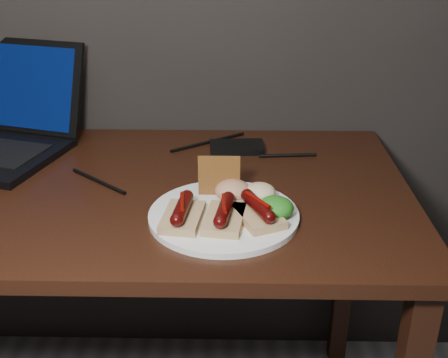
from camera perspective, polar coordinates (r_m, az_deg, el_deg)
desk at (r=1.30m, az=-13.36°, el=-4.18°), size 1.40×0.70×0.75m
hard_drive at (r=1.40m, az=1.30°, el=3.26°), size 0.14×0.09×0.02m
desk_cables at (r=1.37m, az=-10.04°, el=2.08°), size 0.95×0.36×0.01m
plate at (r=1.09m, az=-0.03°, el=-3.72°), size 0.38×0.38×0.01m
bread_sausage_left at (r=1.05m, az=-4.26°, el=-3.48°), size 0.08×0.12×0.04m
bread_sausage_center at (r=1.04m, az=0.03°, el=-3.66°), size 0.09×0.12×0.04m
bread_sausage_right at (r=1.06m, az=3.43°, el=-3.28°), size 0.11×0.13×0.04m
crispbread at (r=1.14m, az=-0.50°, el=0.34°), size 0.08×0.01×0.08m
salad_greens at (r=1.07m, az=5.24°, el=-2.89°), size 0.07×0.07×0.04m
salsa_mound at (r=1.13m, az=0.89°, el=-1.16°), size 0.07×0.07×0.04m
coleslaw_mound at (r=1.13m, az=3.65°, el=-1.36°), size 0.06×0.06×0.04m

